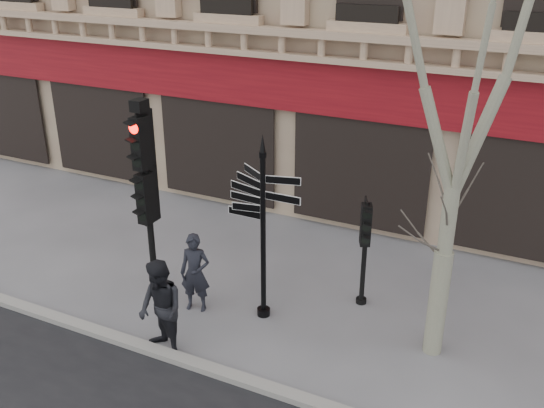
{
  "coord_description": "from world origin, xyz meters",
  "views": [
    {
      "loc": [
        4.09,
        -8.46,
        6.83
      ],
      "look_at": [
        -0.29,
        0.6,
        2.41
      ],
      "focal_mm": 40.0,
      "sensor_mm": 36.0,
      "label": 1
    }
  ],
  "objects_px": {
    "traffic_signal_main": "(146,177)",
    "fingerpost": "(263,199)",
    "pedestrian_a": "(195,273)",
    "traffic_signal_secondary": "(366,235)",
    "pedestrian_b": "(161,309)",
    "plane_tree": "(472,41)"
  },
  "relations": [
    {
      "from": "traffic_signal_main",
      "to": "fingerpost",
      "type": "bearing_deg",
      "value": 8.94
    },
    {
      "from": "fingerpost",
      "to": "pedestrian_a",
      "type": "bearing_deg",
      "value": -153.64
    },
    {
      "from": "traffic_signal_main",
      "to": "traffic_signal_secondary",
      "type": "distance_m",
      "value": 4.4
    },
    {
      "from": "pedestrian_a",
      "to": "pedestrian_b",
      "type": "relative_size",
      "value": 0.89
    },
    {
      "from": "plane_tree",
      "to": "pedestrian_a",
      "type": "distance_m",
      "value": 6.54
    },
    {
      "from": "pedestrian_b",
      "to": "fingerpost",
      "type": "bearing_deg",
      "value": 86.69
    },
    {
      "from": "fingerpost",
      "to": "pedestrian_b",
      "type": "distance_m",
      "value": 2.66
    },
    {
      "from": "traffic_signal_main",
      "to": "traffic_signal_secondary",
      "type": "xyz_separation_m",
      "value": [
        3.98,
        1.54,
        -1.07
      ]
    },
    {
      "from": "fingerpost",
      "to": "traffic_signal_main",
      "type": "bearing_deg",
      "value": -162.96
    },
    {
      "from": "fingerpost",
      "to": "pedestrian_b",
      "type": "height_order",
      "value": "fingerpost"
    },
    {
      "from": "traffic_signal_secondary",
      "to": "pedestrian_a",
      "type": "height_order",
      "value": "traffic_signal_secondary"
    },
    {
      "from": "traffic_signal_secondary",
      "to": "pedestrian_a",
      "type": "distance_m",
      "value": 3.41
    },
    {
      "from": "traffic_signal_secondary",
      "to": "traffic_signal_main",
      "type": "bearing_deg",
      "value": 177.48
    },
    {
      "from": "traffic_signal_secondary",
      "to": "pedestrian_b",
      "type": "relative_size",
      "value": 1.2
    },
    {
      "from": "plane_tree",
      "to": "pedestrian_a",
      "type": "bearing_deg",
      "value": -171.39
    },
    {
      "from": "fingerpost",
      "to": "plane_tree",
      "type": "xyz_separation_m",
      "value": [
        3.24,
        0.31,
        2.97
      ]
    },
    {
      "from": "fingerpost",
      "to": "traffic_signal_main",
      "type": "xyz_separation_m",
      "value": [
        -2.38,
        -0.28,
        0.11
      ]
    },
    {
      "from": "pedestrian_a",
      "to": "pedestrian_b",
      "type": "distance_m",
      "value": 1.49
    },
    {
      "from": "fingerpost",
      "to": "traffic_signal_secondary",
      "type": "xyz_separation_m",
      "value": [
        1.6,
        1.25,
        -0.96
      ]
    },
    {
      "from": "fingerpost",
      "to": "pedestrian_b",
      "type": "xyz_separation_m",
      "value": [
        -1.07,
        -1.85,
        -1.58
      ]
    },
    {
      "from": "plane_tree",
      "to": "pedestrian_a",
      "type": "height_order",
      "value": "plane_tree"
    },
    {
      "from": "fingerpost",
      "to": "traffic_signal_secondary",
      "type": "height_order",
      "value": "fingerpost"
    }
  ]
}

